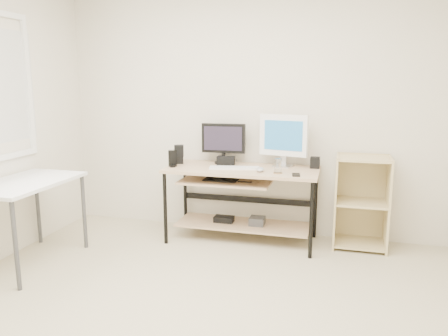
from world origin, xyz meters
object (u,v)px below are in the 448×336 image
desk (239,189)px  white_imac (283,137)px  side_table (25,190)px  audio_controller (173,158)px  shelf_unit (361,201)px  black_monitor (223,141)px

desk → white_imac: white_imac is taller
white_imac → side_table: bearing=-137.6°
audio_controller → white_imac: bearing=-1.1°
desk → shelf_unit: (1.18, 0.16, -0.09)m
white_imac → audio_controller: 1.13m
side_table → black_monitor: size_ratio=2.19×
side_table → audio_controller: 1.39m
black_monitor → audio_controller: 0.56m
desk → white_imac: bearing=23.7°
black_monitor → white_imac: (0.62, -0.02, 0.06)m
white_imac → audio_controller: white_imac is taller
desk → side_table: bearing=-147.3°
side_table → audio_controller: bearing=44.7°
shelf_unit → white_imac: white_imac is taller
black_monitor → audio_controller: bearing=-151.1°
side_table → audio_controller: size_ratio=6.08×
white_imac → audio_controller: (-1.08, -0.27, -0.22)m
audio_controller → black_monitor: bearing=16.9°
white_imac → desk: bearing=-144.9°
shelf_unit → white_imac: 0.98m
desk → black_monitor: (-0.22, 0.19, 0.45)m
desk → black_monitor: 0.54m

